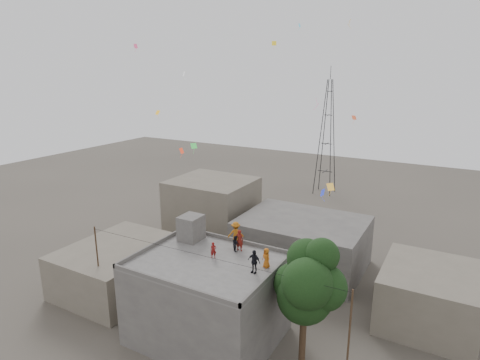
% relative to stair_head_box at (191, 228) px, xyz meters
% --- Properties ---
extents(ground, '(140.00, 140.00, 0.00)m').
position_rel_stair_head_box_xyz_m(ground, '(3.20, -2.60, -7.10)').
color(ground, '#444038').
rests_on(ground, ground).
extents(main_building, '(10.00, 8.00, 6.10)m').
position_rel_stair_head_box_xyz_m(main_building, '(3.20, -2.60, -4.05)').
color(main_building, '#504D4A').
rests_on(main_building, ground).
extents(parapet, '(10.00, 8.00, 0.30)m').
position_rel_stair_head_box_xyz_m(parapet, '(3.20, -2.60, -0.85)').
color(parapet, '#504D4A').
rests_on(parapet, main_building).
extents(stair_head_box, '(1.60, 1.80, 2.00)m').
position_rel_stair_head_box_xyz_m(stair_head_box, '(0.00, 0.00, 0.00)').
color(stair_head_box, '#504D4A').
rests_on(stair_head_box, main_building).
extents(neighbor_west, '(8.00, 10.00, 4.00)m').
position_rel_stair_head_box_xyz_m(neighbor_west, '(-7.80, -0.60, -5.10)').
color(neighbor_west, '#635B4E').
rests_on(neighbor_west, ground).
extents(neighbor_north, '(12.00, 9.00, 5.00)m').
position_rel_stair_head_box_xyz_m(neighbor_north, '(5.20, 11.40, -4.60)').
color(neighbor_north, '#504D4A').
rests_on(neighbor_north, ground).
extents(neighbor_northwest, '(9.00, 8.00, 7.00)m').
position_rel_stair_head_box_xyz_m(neighbor_northwest, '(-6.80, 13.40, -3.60)').
color(neighbor_northwest, '#635B4E').
rests_on(neighbor_northwest, ground).
extents(neighbor_east, '(7.00, 8.00, 4.40)m').
position_rel_stair_head_box_xyz_m(neighbor_east, '(17.20, 7.40, -4.90)').
color(neighbor_east, '#635B4E').
rests_on(neighbor_east, ground).
extents(tree, '(4.90, 4.60, 9.10)m').
position_rel_stair_head_box_xyz_m(tree, '(10.57, -2.00, -1.00)').
color(tree, black).
rests_on(tree, ground).
extents(utility_line, '(20.12, 0.62, 7.40)m').
position_rel_stair_head_box_xyz_m(utility_line, '(3.70, -3.85, -3.27)').
color(utility_line, black).
rests_on(utility_line, ground).
extents(transmission_tower, '(2.97, 2.97, 20.01)m').
position_rel_stair_head_box_xyz_m(transmission_tower, '(-0.80, 37.40, 1.97)').
color(transmission_tower, black).
rests_on(transmission_tower, ground).
extents(person_red_adult, '(0.64, 0.44, 1.68)m').
position_rel_stair_head_box_xyz_m(person_red_adult, '(4.36, 0.11, -0.16)').
color(person_red_adult, maroon).
rests_on(person_red_adult, main_building).
extents(person_orange_child, '(0.81, 0.70, 1.40)m').
position_rel_stair_head_box_xyz_m(person_orange_child, '(7.27, -1.31, -0.30)').
color(person_orange_child, '#C05E15').
rests_on(person_orange_child, main_building).
extents(person_dark_child, '(0.74, 0.73, 1.21)m').
position_rel_stair_head_box_xyz_m(person_dark_child, '(4.14, -0.08, -0.40)').
color(person_dark_child, black).
rests_on(person_dark_child, main_building).
extents(person_dark_adult, '(0.99, 0.50, 1.63)m').
position_rel_stair_head_box_xyz_m(person_dark_adult, '(6.89, -2.41, -0.18)').
color(person_dark_adult, black).
rests_on(person_dark_adult, main_building).
extents(person_orange_adult, '(1.43, 1.26, 1.92)m').
position_rel_stair_head_box_xyz_m(person_orange_adult, '(3.65, 0.80, -0.04)').
color(person_orange_adult, '#A95D13').
rests_on(person_orange_adult, main_building).
extents(person_red_child, '(0.52, 0.51, 1.20)m').
position_rel_stair_head_box_xyz_m(person_red_child, '(3.34, -1.90, -0.40)').
color(person_red_child, maroon).
rests_on(person_red_child, main_building).
extents(kites, '(18.84, 11.87, 12.91)m').
position_rel_stair_head_box_xyz_m(kites, '(3.44, 4.62, 9.01)').
color(kites, '#F9391A').
rests_on(kites, ground).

